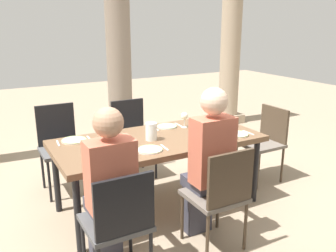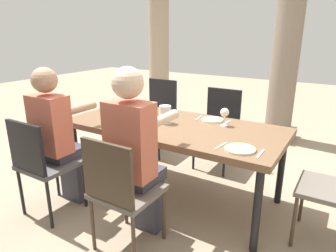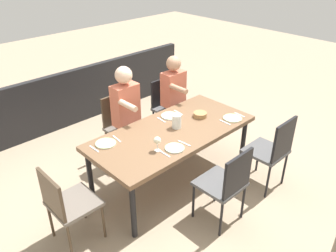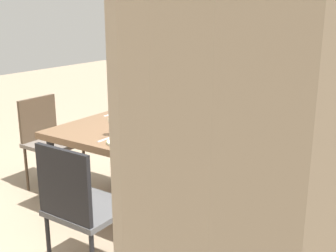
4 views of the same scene
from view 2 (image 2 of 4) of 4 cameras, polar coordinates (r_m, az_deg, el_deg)
ground_plane at (r=3.12m, az=0.98°, el=-12.69°), size 16.00×16.00×0.00m
dining_table at (r=2.84m, az=1.05°, el=-0.79°), size 2.02×0.95×0.74m
chair_west_north at (r=4.00m, az=-1.89°, el=2.82°), size 0.44×0.44×0.96m
chair_west_south at (r=2.78m, az=-22.79°, el=-6.14°), size 0.44×0.44×0.89m
chair_mid_north at (r=3.61m, az=9.64°, el=0.62°), size 0.44×0.44×0.92m
chair_mid_south at (r=2.19m, az=-9.00°, el=-11.51°), size 0.44×0.44×0.90m
diner_woman_green at (r=2.22m, az=-6.09°, el=-4.82°), size 0.35×0.50×1.35m
diner_man_white at (r=2.82m, az=-20.14°, el=-1.62°), size 0.35×0.50×1.30m
stone_column_near at (r=5.50m, az=-1.73°, el=15.12°), size 0.46×0.46×2.72m
stone_column_centre at (r=4.67m, az=21.67°, el=14.65°), size 0.49×0.49×2.91m
plate_0 at (r=3.48m, az=-6.98°, el=3.71°), size 0.24×0.24×0.02m
fork_0 at (r=3.57m, az=-8.87°, el=3.91°), size 0.03×0.17×0.01m
spoon_0 at (r=3.39m, az=-4.99°, el=3.31°), size 0.02×0.17×0.01m
plate_1 at (r=2.72m, az=-6.07°, el=-0.19°), size 0.23×0.23×0.02m
fork_1 at (r=2.82m, az=-8.49°, el=0.19°), size 0.03×0.17×0.01m
spoon_1 at (r=2.64m, az=-3.49°, el=-0.84°), size 0.03×0.17×0.01m
plate_2 at (r=2.96m, az=8.38°, el=1.19°), size 0.22×0.22×0.02m
wine_glass_2 at (r=2.79m, az=10.66°, el=2.45°), size 0.08×0.08×0.17m
fork_2 at (r=3.02m, az=5.77°, el=1.51°), size 0.03×0.17×0.01m
spoon_2 at (r=2.91m, az=11.07°, el=0.63°), size 0.02×0.17×0.01m
plate_3 at (r=2.28m, az=13.47°, el=-4.23°), size 0.23×0.23×0.02m
fork_3 at (r=2.33m, az=9.96°, el=-3.69°), size 0.03×0.17×0.01m
spoon_3 at (r=2.24m, az=17.09°, el=-5.05°), size 0.02×0.17×0.01m
water_pitcher at (r=2.83m, az=-0.55°, el=2.01°), size 0.11×0.11×0.17m
bread_basket at (r=3.08m, az=-6.91°, el=2.29°), size 0.17×0.17×0.06m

